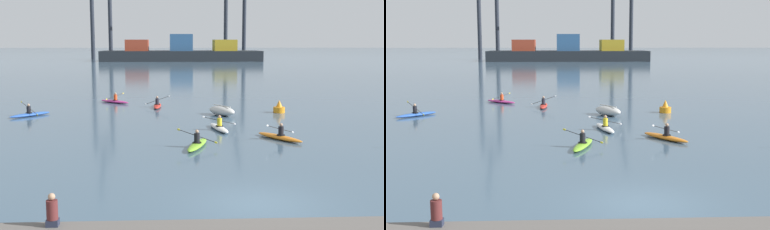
# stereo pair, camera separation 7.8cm
# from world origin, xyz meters

# --- Properties ---
(ground_plane) EXTENTS (800.00, 800.00, 0.00)m
(ground_plane) POSITION_xyz_m (0.00, 0.00, 0.00)
(ground_plane) COLOR #425B70
(container_barge) EXTENTS (44.36, 11.16, 7.43)m
(container_barge) POSITION_xyz_m (0.58, 123.04, 2.31)
(container_barge) COLOR #1E2328
(container_barge) RESTS_ON ground
(gantry_crane_west_mid) EXTENTS (6.96, 19.13, 31.58)m
(gantry_crane_west_mid) POSITION_xyz_m (17.75, 138.36, 15.73)
(gantry_crane_west_mid) COLOR #232833
(gantry_crane_west_mid) RESTS_ON ground
(capsized_dinghy) EXTENTS (2.37, 2.77, 0.76)m
(capsized_dinghy) POSITION_xyz_m (0.98, 20.41, 0.35)
(capsized_dinghy) COLOR beige
(capsized_dinghy) RESTS_ON ground
(channel_buoy) EXTENTS (0.90, 0.90, 1.00)m
(channel_buoy) POSITION_xyz_m (5.59, 21.65, 0.36)
(channel_buoy) COLOR orange
(channel_buoy) RESTS_ON ground
(kayak_magenta) EXTENTS (3.01, 2.62, 0.95)m
(kayak_magenta) POSITION_xyz_m (-7.85, 28.39, 0.17)
(kayak_magenta) COLOR #C13384
(kayak_magenta) RESTS_ON ground
(kayak_red) EXTENTS (2.19, 3.42, 1.03)m
(kayak_red) POSITION_xyz_m (-3.96, 25.26, 0.17)
(kayak_red) COLOR red
(kayak_red) RESTS_ON ground
(kayak_lime) EXTENTS (2.13, 3.42, 0.98)m
(kayak_lime) POSITION_xyz_m (-1.52, 9.26, 0.17)
(kayak_lime) COLOR #7ABC2D
(kayak_lime) RESTS_ON ground
(kayak_orange) EXTENTS (2.34, 3.19, 0.98)m
(kayak_orange) POSITION_xyz_m (3.27, 11.10, 0.17)
(kayak_orange) COLOR orange
(kayak_orange) RESTS_ON ground
(kayak_white) EXTENTS (2.20, 3.45, 0.95)m
(kayak_white) POSITION_xyz_m (0.14, 14.28, 0.17)
(kayak_white) COLOR silver
(kayak_white) RESTS_ON ground
(kayak_blue) EXTENTS (2.70, 2.95, 1.09)m
(kayak_blue) POSITION_xyz_m (-13.29, 20.64, 0.17)
(kayak_blue) COLOR #2856B2
(kayak_blue) RESTS_ON ground
(seated_onlooker) EXTENTS (0.32, 0.30, 0.90)m
(seated_onlooker) POSITION_xyz_m (-6.09, -3.55, 1.10)
(seated_onlooker) COLOR #23283D
(seated_onlooker) RESTS_ON stone_quay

